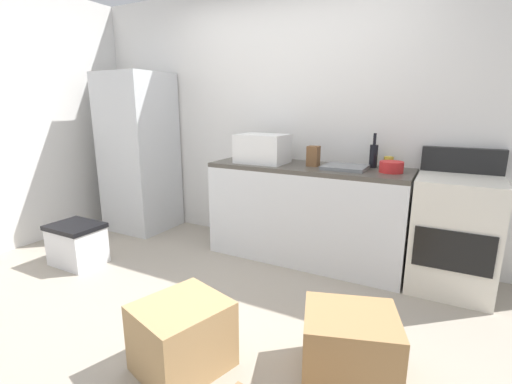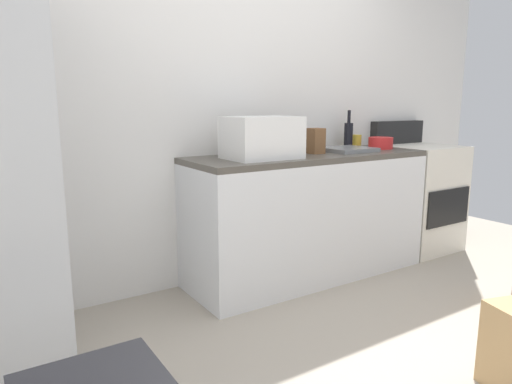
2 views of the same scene
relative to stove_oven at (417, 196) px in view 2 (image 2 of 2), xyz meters
The scene contains 10 objects.
ground_plane 1.99m from the stove_oven, 141.59° to the right, with size 6.00×6.00×0.00m, color #9E9384.
wall_back 1.77m from the stove_oven, 167.22° to the left, with size 5.00×0.10×2.60m, color silver.
kitchen_counter 1.22m from the stove_oven, behind, with size 1.80×0.60×0.90m.
stove_oven is the anchor object (origin of this frame).
microwave 1.76m from the stove_oven, behind, with size 0.46×0.34×0.27m, color white.
sink_basin 0.98m from the stove_oven, behind, with size 0.36×0.32×0.03m, color slate.
wine_bottle 0.89m from the stove_oven, 166.21° to the left, with size 0.07×0.07×0.30m.
coffee_mug 0.76m from the stove_oven, 160.21° to the left, with size 0.08×0.08×0.10m, color gold.
knife_block 1.28m from the stove_oven, behind, with size 0.10×0.10×0.18m, color brown.
mixing_bowl 0.69m from the stove_oven, behind, with size 0.19×0.19×0.09m, color red.
Camera 2 is at (-1.78, -1.32, 1.24)m, focal length 32.23 mm.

